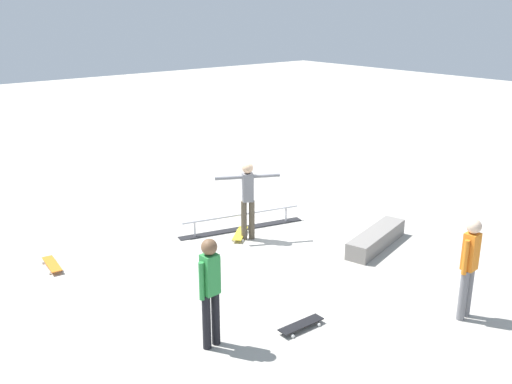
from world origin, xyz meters
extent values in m
plane|color=#ADA89E|center=(0.00, 0.00, 0.00)|extent=(60.00, 60.00, 0.00)
cube|color=black|center=(0.51, -0.35, 0.01)|extent=(2.93, 0.99, 0.01)
cylinder|color=#B7B7BC|center=(-0.57, -0.06, 0.17)|extent=(0.04, 0.04, 0.35)
cylinder|color=#B7B7BC|center=(1.60, -0.63, 0.17)|extent=(0.04, 0.04, 0.35)
cylinder|color=#B7B7BC|center=(0.51, -0.35, 0.35)|extent=(2.72, 0.76, 0.05)
cube|color=gray|center=(-1.03, 2.23, 0.18)|extent=(2.02, 0.93, 0.35)
cylinder|color=brown|center=(0.70, 0.24, 0.43)|extent=(0.17, 0.17, 0.86)
cylinder|color=brown|center=(0.85, 0.16, 0.43)|extent=(0.17, 0.17, 0.86)
cube|color=slate|center=(0.78, 0.20, 1.17)|extent=(0.29, 0.28, 0.61)
sphere|color=tan|center=(0.78, 0.20, 1.59)|extent=(0.23, 0.23, 0.23)
cylinder|color=slate|center=(0.42, 0.39, 1.40)|extent=(0.55, 0.34, 0.08)
cylinder|color=slate|center=(1.13, 0.01, 1.40)|extent=(0.55, 0.34, 0.08)
cube|color=yellow|center=(0.84, 0.00, 0.08)|extent=(0.74, 0.67, 0.02)
cylinder|color=white|center=(0.97, 0.26, 0.03)|extent=(0.06, 0.06, 0.05)
cylinder|color=white|center=(1.12, 0.09, 0.03)|extent=(0.06, 0.06, 0.05)
cylinder|color=white|center=(0.56, -0.09, 0.03)|extent=(0.06, 0.06, 0.05)
cylinder|color=white|center=(0.70, -0.27, 0.03)|extent=(0.06, 0.06, 0.05)
cylinder|color=black|center=(3.84, 3.06, 0.43)|extent=(0.13, 0.13, 0.86)
cylinder|color=black|center=(3.67, 3.05, 0.43)|extent=(0.13, 0.13, 0.86)
cube|color=#2D8C42|center=(3.75, 3.06, 1.17)|extent=(0.24, 0.21, 0.61)
sphere|color=brown|center=(3.75, 3.06, 1.59)|extent=(0.23, 0.23, 0.23)
cylinder|color=#2D8C42|center=(3.91, 3.07, 1.11)|extent=(0.08, 0.08, 0.58)
cylinder|color=#2D8C42|center=(3.60, 3.05, 1.11)|extent=(0.08, 0.08, 0.58)
cylinder|color=slate|center=(0.23, 4.98, 0.43)|extent=(0.13, 0.13, 0.86)
cylinder|color=slate|center=(0.06, 4.98, 0.43)|extent=(0.13, 0.13, 0.86)
cube|color=orange|center=(0.15, 4.98, 1.16)|extent=(0.23, 0.21, 0.61)
sphere|color=beige|center=(0.15, 4.98, 1.58)|extent=(0.23, 0.23, 0.23)
cylinder|color=orange|center=(0.30, 4.99, 1.11)|extent=(0.08, 0.08, 0.57)
cylinder|color=orange|center=(0.00, 4.97, 1.11)|extent=(0.08, 0.08, 0.57)
cube|color=orange|center=(4.59, -1.08, 0.08)|extent=(0.29, 0.82, 0.02)
cylinder|color=white|center=(4.67, -1.36, 0.03)|extent=(0.04, 0.06, 0.05)
cylinder|color=white|center=(4.44, -1.33, 0.03)|extent=(0.04, 0.06, 0.05)
cylinder|color=white|center=(4.74, -0.82, 0.03)|extent=(0.04, 0.06, 0.05)
cylinder|color=white|center=(4.51, -0.79, 0.03)|extent=(0.04, 0.06, 0.05)
cube|color=black|center=(2.41, 3.56, 0.08)|extent=(0.81, 0.23, 0.02)
cylinder|color=white|center=(2.68, 3.67, 0.03)|extent=(0.05, 0.03, 0.05)
cylinder|color=white|center=(2.68, 3.44, 0.03)|extent=(0.05, 0.03, 0.05)
cylinder|color=white|center=(2.14, 3.69, 0.03)|extent=(0.05, 0.03, 0.05)
cylinder|color=white|center=(2.13, 3.46, 0.03)|extent=(0.05, 0.03, 0.05)
camera|label=1|loc=(7.92, 9.16, 4.80)|focal=40.10mm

